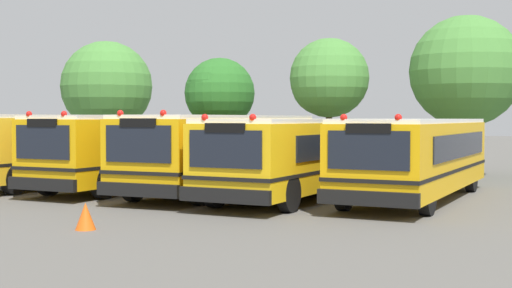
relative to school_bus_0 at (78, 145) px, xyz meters
name	(u,v)px	position (x,y,z in m)	size (l,w,h in m)	color
ground_plane	(226,190)	(6.41, -0.07, -1.43)	(160.00, 160.00, 0.00)	#595651
school_bus_0	(78,145)	(0.00, 0.00, 0.00)	(2.72, 11.60, 2.72)	yellow
school_bus_1	(146,148)	(3.27, -0.24, -0.02)	(2.78, 10.60, 2.68)	#EAA80C
school_bus_2	(226,149)	(6.50, -0.26, -0.01)	(2.76, 10.90, 2.69)	#EAA80C
school_bus_3	(310,153)	(9.54, -0.29, -0.07)	(2.85, 11.37, 2.57)	yellow
school_bus_4	(416,155)	(12.90, -0.09, -0.08)	(2.76, 9.89, 2.57)	#EAA80C
tree_0	(110,86)	(-4.78, 8.44, 2.71)	(4.67, 4.67, 6.43)	#4C3823
tree_1	(218,91)	(1.92, 7.74, 2.28)	(3.29, 3.29, 5.28)	#4C3823
tree_2	(327,80)	(7.26, 7.76, 2.68)	(3.46, 3.46, 5.94)	#4C3823
tree_3	(461,71)	(12.76, 9.02, 2.98)	(4.65, 4.65, 6.75)	#4C3823
traffic_cone	(86,216)	(7.56, -8.99, -1.13)	(0.46, 0.46, 0.60)	#EA5914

